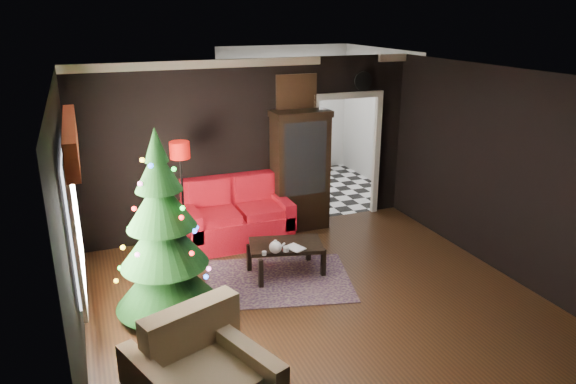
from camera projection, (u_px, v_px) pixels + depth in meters
name	position (u px, v px, depth m)	size (l,w,h in m)	color
floor	(314.00, 298.00, 6.85)	(5.50, 5.50, 0.00)	black
ceiling	(317.00, 76.00, 5.95)	(5.50, 5.50, 0.00)	white
wall_back	(252.00, 148.00, 8.61)	(5.50, 5.50, 0.00)	black
wall_front	(446.00, 291.00, 4.20)	(5.50, 5.50, 0.00)	black
wall_left	(69.00, 227.00, 5.45)	(5.50, 5.50, 0.00)	black
wall_right	(498.00, 171.00, 7.35)	(5.50, 5.50, 0.00)	black
doorway	(345.00, 159.00, 9.31)	(1.10, 0.10, 2.10)	beige
left_window	(73.00, 215.00, 5.63)	(0.05, 1.60, 1.40)	white
valance	(71.00, 138.00, 5.39)	(0.12, 2.10, 0.35)	#AA3E25
kitchen_floor	(310.00, 190.00, 10.97)	(3.00, 3.00, 0.00)	white
kitchen_window	(285.00, 97.00, 11.70)	(0.70, 0.06, 0.70)	white
rug	(278.00, 280.00, 7.29)	(1.96, 1.42, 0.01)	#422835
loveseat	(237.00, 212.00, 8.36)	(1.70, 0.90, 1.00)	maroon
curio_cabinet	(300.00, 173.00, 8.81)	(0.90, 0.45, 1.90)	black
floor_lamp	(183.00, 203.00, 7.82)	(0.31, 0.31, 1.82)	black
christmas_tree	(163.00, 234.00, 6.17)	(1.22, 1.22, 2.34)	black
armchair	(201.00, 379.00, 4.64)	(1.00, 1.00, 1.02)	#BDB490
coffee_table	(286.00, 258.00, 7.42)	(0.99, 0.59, 0.44)	black
teapot	(275.00, 247.00, 7.03)	(0.19, 0.19, 0.18)	silver
cup_a	(264.00, 253.00, 6.99)	(0.06, 0.06, 0.05)	silver
cup_b	(286.00, 249.00, 7.10)	(0.08, 0.08, 0.07)	silver
book	(290.00, 242.00, 7.09)	(0.19, 0.02, 0.26)	#847051
wall_clock	(363.00, 81.00, 8.92)	(0.32, 0.32, 0.06)	white
painting	(296.00, 92.00, 8.55)	(0.62, 0.05, 0.52)	#A97A3D
kitchen_counter	(289.00, 155.00, 11.88)	(1.80, 0.60, 0.90)	silver
kitchen_table	(302.00, 178.00, 10.48)	(0.70, 0.70, 0.75)	brown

